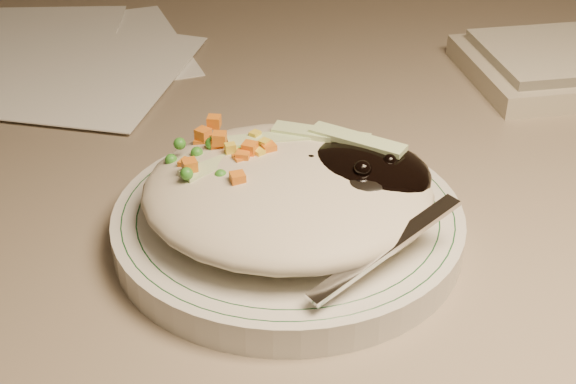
{
  "coord_description": "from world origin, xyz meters",
  "views": [
    {
      "loc": [
        -0.06,
        0.76,
        1.06
      ],
      "look_at": [
        -0.09,
        1.21,
        0.78
      ],
      "focal_mm": 50.0,
      "sensor_mm": 36.0,
      "label": 1
    }
  ],
  "objects": [
    {
      "name": "desk",
      "position": [
        0.0,
        1.38,
        0.54
      ],
      "size": [
        1.4,
        0.7,
        0.74
      ],
      "color": "#7E6E5B",
      "rests_on": "ground"
    },
    {
      "name": "plate",
      "position": [
        -0.09,
        1.21,
        0.75
      ],
      "size": [
        0.24,
        0.24,
        0.02
      ],
      "primitive_type": "cylinder",
      "color": "silver",
      "rests_on": "desk"
    },
    {
      "name": "meal",
      "position": [
        -0.08,
        1.21,
        0.78
      ],
      "size": [
        0.2,
        0.19,
        0.05
      ],
      "color": "#BAAE96",
      "rests_on": "plate"
    },
    {
      "name": "plate_rim",
      "position": [
        -0.09,
        1.21,
        0.76
      ],
      "size": [
        0.22,
        0.22,
        0.0
      ],
      "color": "#144723",
      "rests_on": "plate"
    },
    {
      "name": "papers",
      "position": [
        -0.39,
        1.5,
        0.74
      ],
      "size": [
        0.42,
        0.32,
        0.0
      ],
      "color": "white",
      "rests_on": "desk"
    }
  ]
}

